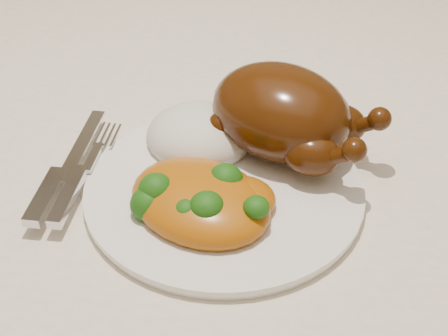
# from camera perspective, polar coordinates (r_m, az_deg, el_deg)

# --- Properties ---
(dining_table) EXTENTS (1.60, 0.90, 0.76)m
(dining_table) POSITION_cam_1_polar(r_m,az_deg,el_deg) (0.70, -0.02, -4.96)
(dining_table) COLOR brown
(dining_table) RESTS_ON floor
(tablecloth) EXTENTS (1.73, 1.03, 0.18)m
(tablecloth) POSITION_cam_1_polar(r_m,az_deg,el_deg) (0.65, -0.02, -0.30)
(tablecloth) COLOR beige
(tablecloth) RESTS_ON dining_table
(dinner_plate) EXTENTS (0.32, 0.32, 0.01)m
(dinner_plate) POSITION_cam_1_polar(r_m,az_deg,el_deg) (0.58, 0.00, -1.97)
(dinner_plate) COLOR white
(dinner_plate) RESTS_ON tablecloth
(roast_chicken) EXTENTS (0.19, 0.15, 0.09)m
(roast_chicken) POSITION_cam_1_polar(r_m,az_deg,el_deg) (0.60, 5.52, 4.96)
(roast_chicken) COLOR #462007
(roast_chicken) RESTS_ON dinner_plate
(rice_mound) EXTENTS (0.12, 0.11, 0.06)m
(rice_mound) POSITION_cam_1_polar(r_m,az_deg,el_deg) (0.62, -2.20, 2.98)
(rice_mound) COLOR white
(rice_mound) RESTS_ON dinner_plate
(mac_and_cheese) EXTENTS (0.16, 0.15, 0.05)m
(mac_and_cheese) POSITION_cam_1_polar(r_m,az_deg,el_deg) (0.54, -1.92, -2.92)
(mac_and_cheese) COLOR #BA620B
(mac_and_cheese) RESTS_ON dinner_plate
(cutlery) EXTENTS (0.04, 0.18, 0.01)m
(cutlery) POSITION_cam_1_polar(r_m,az_deg,el_deg) (0.59, -14.08, -0.92)
(cutlery) COLOR silver
(cutlery) RESTS_ON dinner_plate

